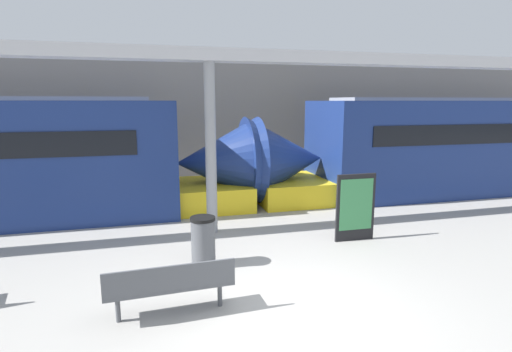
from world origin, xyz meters
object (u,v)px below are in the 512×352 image
train_left (456,147)px  support_column_near (211,150)px  bench_near (171,284)px  poster_board (355,207)px  trash_bin (203,241)px

train_left → support_column_near: size_ratio=3.77×
bench_near → poster_board: poster_board is taller
train_left → poster_board: (-5.93, -3.86, -0.74)m
train_left → support_column_near: (-8.94, -2.46, 0.47)m
trash_bin → train_left: bearing=25.2°
bench_near → trash_bin: 1.84m
bench_near → poster_board: bearing=25.5°
trash_bin → poster_board: size_ratio=0.63×
trash_bin → support_column_near: size_ratio=0.24×
bench_near → trash_bin: bearing=64.9°
bench_near → poster_board: 4.74m
support_column_near → bench_near: bearing=-107.4°
train_left → poster_board: 7.12m
poster_board → train_left: bearing=33.1°
trash_bin → support_column_near: bearing=76.7°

